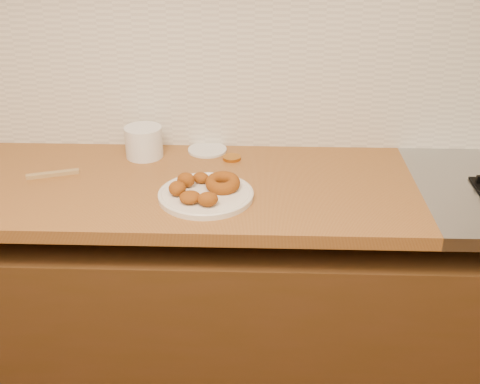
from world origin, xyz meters
name	(u,v)px	position (x,y,z in m)	size (l,w,h in m)	color
wall_back	(255,12)	(0.00, 2.00, 1.35)	(4.00, 0.02, 2.70)	#B7A48C
base_cabinet	(251,316)	(0.00, 1.69, 0.39)	(3.60, 0.60, 0.77)	#4A2B16
butcher_block	(43,185)	(-0.65, 1.69, 0.88)	(2.30, 0.62, 0.04)	#8F5E30
backsplash	(254,60)	(0.00, 1.99, 1.20)	(3.60, 0.02, 0.60)	silver
donut_plate	(206,195)	(-0.13, 1.59, 0.91)	(0.28, 0.28, 0.02)	silver
ring_donut	(222,183)	(-0.09, 1.62, 0.93)	(0.10, 0.10, 0.04)	#874A0C
fried_dough_chunks	(191,190)	(-0.17, 1.57, 0.94)	(0.15, 0.19, 0.04)	#874A0C
plastic_tub	(144,142)	(-0.36, 1.88, 0.95)	(0.12, 0.12, 0.10)	silver
tub_lid	(207,150)	(-0.16, 1.93, 0.90)	(0.13, 0.13, 0.01)	silver
brass_jar_lid	(232,158)	(-0.07, 1.86, 0.91)	(0.06, 0.06, 0.01)	#B47122
wooden_utensil	(53,174)	(-0.62, 1.72, 0.91)	(0.16, 0.02, 0.01)	#9F7E4B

